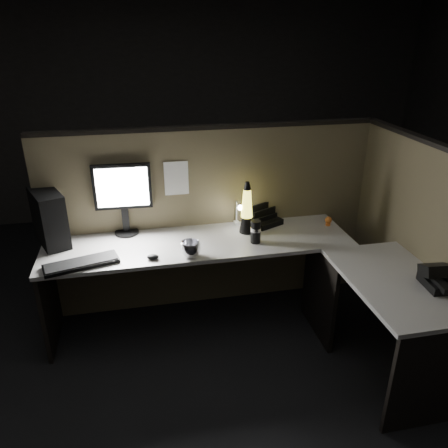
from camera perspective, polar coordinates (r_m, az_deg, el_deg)
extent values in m
plane|color=black|center=(3.24, 1.54, -18.48)|extent=(6.00, 6.00, 0.00)
plane|color=#282623|center=(5.41, -5.79, 15.12)|extent=(6.00, 0.00, 6.00)
cube|color=brown|center=(3.59, -1.70, 0.51)|extent=(2.66, 0.06, 1.50)
cube|color=brown|center=(3.39, 23.78, -3.22)|extent=(0.06, 1.66, 1.50)
cube|color=#ACA9A2|center=(3.29, -3.25, -2.53)|extent=(2.30, 0.60, 0.03)
cube|color=#ACA9A2|center=(3.01, 21.61, -7.06)|extent=(0.60, 1.00, 0.03)
cube|color=black|center=(3.52, -21.85, -9.35)|extent=(0.03, 0.55, 0.70)
cube|color=black|center=(2.92, 25.61, -17.89)|extent=(0.55, 0.03, 0.70)
cube|color=black|center=(3.44, 12.32, -8.78)|extent=(0.03, 0.55, 0.70)
cube|color=black|center=(3.42, -21.87, 0.76)|extent=(0.31, 0.42, 0.40)
cylinder|color=black|center=(3.49, -12.57, -1.08)|extent=(0.18, 0.18, 0.02)
cube|color=black|center=(3.46, -12.74, 0.72)|extent=(0.05, 0.04, 0.21)
cube|color=black|center=(3.36, -13.14, 4.77)|extent=(0.43, 0.05, 0.35)
cube|color=white|center=(3.35, -13.14, 4.66)|extent=(0.38, 0.02, 0.30)
cube|color=black|center=(3.11, -18.14, -4.93)|extent=(0.52, 0.29, 0.02)
ellipsoid|color=black|center=(3.07, -9.29, -4.25)|extent=(0.09, 0.08, 0.03)
cube|color=silver|center=(3.55, 1.63, 0.14)|extent=(0.04, 0.05, 0.03)
cylinder|color=silver|center=(3.51, 1.65, 1.66)|extent=(0.01, 0.01, 0.17)
cylinder|color=silver|center=(3.43, 1.89, 2.64)|extent=(0.01, 0.12, 0.01)
sphere|color=white|center=(3.37, 2.16, 2.15)|extent=(0.04, 0.04, 0.04)
cube|color=black|center=(3.58, 5.36, 0.37)|extent=(0.29, 0.28, 0.05)
cube|color=black|center=(3.54, 5.53, 0.71)|extent=(0.21, 0.11, 0.08)
cube|color=black|center=(3.61, 5.09, 1.87)|extent=(0.21, 0.11, 0.16)
cone|color=black|center=(3.41, 2.95, -0.05)|extent=(0.11, 0.11, 0.13)
cone|color=yellow|center=(3.34, 3.01, 2.71)|extent=(0.09, 0.09, 0.22)
sphere|color=brown|center=(3.37, 2.98, 1.60)|extent=(0.04, 0.04, 0.04)
sphere|color=brown|center=(3.33, 3.01, 2.88)|extent=(0.03, 0.03, 0.03)
cone|color=black|center=(3.29, 3.06, 5.00)|extent=(0.06, 0.06, 0.06)
cylinder|color=black|center=(3.24, 4.16, -1.01)|extent=(0.08, 0.08, 0.18)
imported|color=#B1B1B8|center=(3.06, -4.40, -3.27)|extent=(0.18, 0.18, 0.11)
sphere|color=orange|center=(3.63, 13.48, 0.52)|extent=(0.06, 0.06, 0.06)
cube|color=white|center=(3.39, -6.24, 5.95)|extent=(0.19, 0.00, 0.26)
cube|color=black|center=(3.04, 26.79, -6.84)|extent=(0.26, 0.24, 0.05)
cube|color=black|center=(3.04, 26.54, -5.41)|extent=(0.26, 0.17, 0.11)
cube|color=black|center=(2.95, 26.36, -7.03)|extent=(0.07, 0.19, 0.04)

